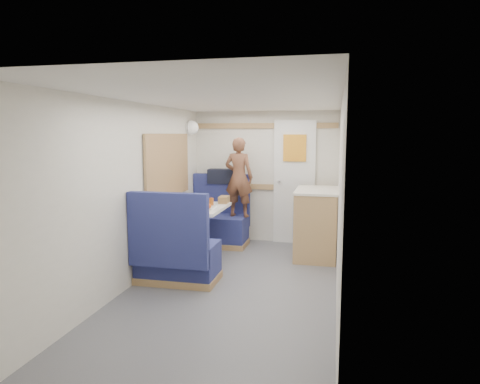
% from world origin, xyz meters
% --- Properties ---
extents(floor, '(4.50, 4.50, 0.00)m').
position_xyz_m(floor, '(0.00, 0.00, 0.00)').
color(floor, '#515156').
rests_on(floor, ground).
extents(ceiling, '(4.50, 4.50, 0.00)m').
position_xyz_m(ceiling, '(0.00, 0.00, 2.00)').
color(ceiling, silver).
rests_on(ceiling, wall_back).
extents(wall_back, '(2.20, 0.02, 2.00)m').
position_xyz_m(wall_back, '(0.00, 2.25, 1.00)').
color(wall_back, silver).
rests_on(wall_back, floor).
extents(wall_left, '(0.02, 4.50, 2.00)m').
position_xyz_m(wall_left, '(-1.10, 0.00, 1.00)').
color(wall_left, silver).
rests_on(wall_left, floor).
extents(wall_right, '(0.02, 4.50, 2.00)m').
position_xyz_m(wall_right, '(1.10, 0.00, 1.00)').
color(wall_right, silver).
rests_on(wall_right, floor).
extents(oak_trim_low, '(2.15, 0.02, 0.08)m').
position_xyz_m(oak_trim_low, '(0.00, 2.23, 0.85)').
color(oak_trim_low, olive).
rests_on(oak_trim_low, wall_back).
extents(oak_trim_high, '(2.15, 0.02, 0.08)m').
position_xyz_m(oak_trim_high, '(0.00, 2.23, 1.78)').
color(oak_trim_high, olive).
rests_on(oak_trim_high, wall_back).
extents(side_window, '(0.04, 1.30, 0.72)m').
position_xyz_m(side_window, '(-1.08, 1.00, 1.25)').
color(side_window, '#97A28A').
rests_on(side_window, wall_left).
extents(rear_door, '(0.62, 0.12, 1.86)m').
position_xyz_m(rear_door, '(0.45, 2.22, 0.97)').
color(rear_door, white).
rests_on(rear_door, wall_back).
extents(dinette_table, '(0.62, 0.92, 0.72)m').
position_xyz_m(dinette_table, '(-0.65, 1.00, 0.57)').
color(dinette_table, white).
rests_on(dinette_table, floor).
extents(bench_far, '(0.90, 0.59, 1.05)m').
position_xyz_m(bench_far, '(-0.65, 1.86, 0.30)').
color(bench_far, navy).
rests_on(bench_far, floor).
extents(bench_near, '(0.90, 0.59, 1.05)m').
position_xyz_m(bench_near, '(-0.65, 0.14, 0.30)').
color(bench_near, navy).
rests_on(bench_near, floor).
extents(ledge, '(0.90, 0.14, 0.04)m').
position_xyz_m(ledge, '(-0.65, 2.12, 0.88)').
color(ledge, olive).
rests_on(ledge, bench_far).
extents(dome_light, '(0.20, 0.20, 0.20)m').
position_xyz_m(dome_light, '(-1.04, 1.85, 1.75)').
color(dome_light, white).
rests_on(dome_light, wall_left).
extents(galley_counter, '(0.57, 0.92, 0.92)m').
position_xyz_m(galley_counter, '(0.82, 1.55, 0.47)').
color(galley_counter, olive).
rests_on(galley_counter, floor).
extents(person, '(0.45, 0.33, 1.16)m').
position_xyz_m(person, '(-0.32, 1.83, 1.03)').
color(person, brown).
rests_on(person, bench_far).
extents(duffel_bag, '(0.47, 0.25, 0.22)m').
position_xyz_m(duffel_bag, '(-0.63, 2.12, 1.01)').
color(duffel_bag, black).
rests_on(duffel_bag, ledge).
extents(tray, '(0.27, 0.34, 0.02)m').
position_xyz_m(tray, '(-0.56, 0.93, 0.73)').
color(tray, silver).
rests_on(tray, dinette_table).
extents(orange_fruit, '(0.07, 0.07, 0.07)m').
position_xyz_m(orange_fruit, '(-0.47, 0.78, 0.77)').
color(orange_fruit, '#DC6309').
rests_on(orange_fruit, tray).
extents(cheese_block, '(0.10, 0.06, 0.03)m').
position_xyz_m(cheese_block, '(-0.62, 0.67, 0.75)').
color(cheese_block, '#E0D981').
rests_on(cheese_block, tray).
extents(wine_glass, '(0.08, 0.08, 0.17)m').
position_xyz_m(wine_glass, '(-0.73, 1.04, 0.84)').
color(wine_glass, white).
rests_on(wine_glass, dinette_table).
extents(tumbler_left, '(0.07, 0.07, 0.11)m').
position_xyz_m(tumbler_left, '(-0.79, 0.65, 0.78)').
color(tumbler_left, white).
rests_on(tumbler_left, dinette_table).
extents(beer_glass, '(0.07, 0.07, 0.11)m').
position_xyz_m(beer_glass, '(-0.52, 1.06, 0.78)').
color(beer_glass, '#964715').
rests_on(beer_glass, dinette_table).
extents(pepper_grinder, '(0.04, 0.04, 0.11)m').
position_xyz_m(pepper_grinder, '(-0.59, 1.10, 0.77)').
color(pepper_grinder, black).
rests_on(pepper_grinder, dinette_table).
extents(salt_grinder, '(0.04, 0.04, 0.09)m').
position_xyz_m(salt_grinder, '(-0.71, 1.12, 0.77)').
color(salt_grinder, white).
rests_on(salt_grinder, dinette_table).
extents(bread_loaf, '(0.13, 0.23, 0.09)m').
position_xyz_m(bread_loaf, '(-0.43, 1.38, 0.77)').
color(bread_loaf, brown).
rests_on(bread_loaf, dinette_table).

